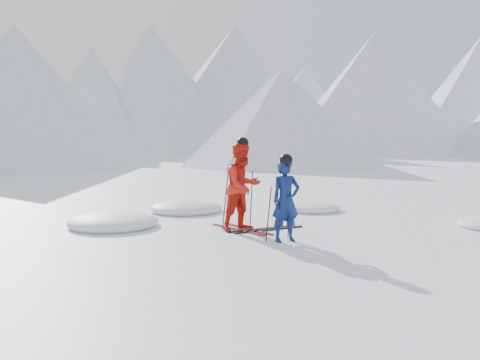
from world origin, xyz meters
name	(u,v)px	position (x,y,z in m)	size (l,w,h in m)	color
ground	(315,227)	(0.00, 0.00, 0.00)	(160.00, 160.00, 0.00)	white
mountain_range	(126,82)	(5.71, 35.31, 6.72)	(106.15, 62.94, 15.53)	#B2BCD1
skier_blue	(286,201)	(-1.45, -0.98, 0.80)	(0.59, 0.38, 1.61)	#0D1C50
skier_red	(243,186)	(-1.61, 0.49, 0.96)	(0.93, 0.73, 1.92)	red
pole_blue_left	(269,214)	(-1.75, -0.83, 0.54)	(0.02, 0.02, 1.07)	black
pole_blue_right	(289,212)	(-1.20, -0.73, 0.54)	(0.02, 0.02, 1.07)	black
pole_red_left	(225,200)	(-1.91, 0.74, 0.64)	(0.02, 0.02, 1.28)	black
pole_red_right	(251,199)	(-1.31, 0.64, 0.64)	(0.02, 0.02, 1.28)	black
ski_worn_left	(238,230)	(-1.73, 0.49, 0.01)	(0.09, 1.70, 0.03)	black
ski_worn_right	(247,229)	(-1.49, 0.49, 0.01)	(0.09, 1.70, 0.03)	black
ski_loose_a	(262,229)	(-1.22, 0.31, 0.01)	(0.09, 1.70, 0.03)	black
ski_loose_b	(270,230)	(-1.12, 0.16, 0.01)	(0.09, 1.70, 0.03)	black
snow_lumps	(216,218)	(-1.44, 2.20, 0.00)	(9.12, 7.10, 0.45)	white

